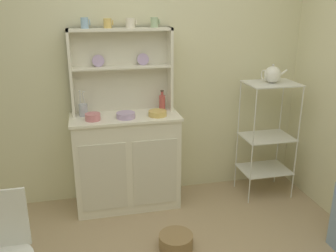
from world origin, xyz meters
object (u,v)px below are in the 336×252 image
(hutch_shelf_unit, at_px, (121,64))
(utensil_jar, at_px, (83,110))
(floor_basket, at_px, (176,242))
(jam_bottle, at_px, (162,102))
(bakers_rack, at_px, (268,129))
(bowl_mixing_large, at_px, (93,117))
(porcelain_teapot, at_px, (272,75))
(cup_sky_0, at_px, (85,23))
(wire_chair, at_px, (3,245))
(hutch_cabinet, at_px, (127,160))

(hutch_shelf_unit, height_order, utensil_jar, hutch_shelf_unit)
(floor_basket, xyz_separation_m, jam_bottle, (0.08, 0.88, 0.94))
(hutch_shelf_unit, height_order, bakers_rack, hutch_shelf_unit)
(jam_bottle, relative_size, utensil_jar, 0.84)
(bowl_mixing_large, distance_m, porcelain_teapot, 1.73)
(utensil_jar, bearing_deg, jam_bottle, 0.66)
(cup_sky_0, xyz_separation_m, utensil_jar, (-0.07, -0.04, -0.76))
(wire_chair, height_order, floor_basket, wire_chair)
(bakers_rack, distance_m, bowl_mixing_large, 1.72)
(bakers_rack, xyz_separation_m, floor_basket, (-1.12, -0.71, -0.64))
(jam_bottle, bearing_deg, utensil_jar, -179.34)
(jam_bottle, distance_m, porcelain_teapot, 1.08)
(hutch_cabinet, distance_m, porcelain_teapot, 1.62)
(hutch_cabinet, height_order, jam_bottle, jam_bottle)
(bowl_mixing_large, xyz_separation_m, porcelain_teapot, (1.70, -0.01, 0.31))
(bakers_rack, distance_m, cup_sky_0, 2.01)
(jam_bottle, bearing_deg, cup_sky_0, 176.93)
(bowl_mixing_large, relative_size, utensil_jar, 0.57)
(hutch_cabinet, height_order, cup_sky_0, cup_sky_0)
(utensil_jar, bearing_deg, hutch_shelf_unit, 13.18)
(hutch_cabinet, relative_size, bowl_mixing_large, 7.46)
(bakers_rack, bearing_deg, floor_basket, -147.68)
(wire_chair, relative_size, porcelain_teapot, 3.40)
(hutch_shelf_unit, relative_size, bowl_mixing_large, 6.95)
(cup_sky_0, xyz_separation_m, jam_bottle, (0.67, -0.04, -0.74))
(hutch_cabinet, height_order, bowl_mixing_large, bowl_mixing_large)
(jam_bottle, bearing_deg, bowl_mixing_large, -166.44)
(bowl_mixing_large, bearing_deg, utensil_jar, 117.29)
(bakers_rack, relative_size, porcelain_teapot, 4.70)
(wire_chair, bearing_deg, hutch_cabinet, 41.57)
(bakers_rack, bearing_deg, bowl_mixing_large, 179.72)
(bowl_mixing_large, bearing_deg, bakers_rack, -0.28)
(hutch_shelf_unit, relative_size, wire_chair, 1.10)
(hutch_shelf_unit, relative_size, porcelain_teapot, 3.73)
(hutch_cabinet, xyz_separation_m, utensil_jar, (-0.37, 0.08, 0.51))
(cup_sky_0, relative_size, utensil_jar, 0.39)
(hutch_shelf_unit, height_order, wire_chair, hutch_shelf_unit)
(hutch_cabinet, height_order, hutch_shelf_unit, hutch_shelf_unit)
(cup_sky_0, distance_m, bowl_mixing_large, 0.81)
(utensil_jar, distance_m, porcelain_teapot, 1.81)
(utensil_jar, bearing_deg, porcelain_teapot, -5.12)
(hutch_cabinet, distance_m, hutch_shelf_unit, 0.91)
(porcelain_teapot, bearing_deg, utensil_jar, 174.88)
(bowl_mixing_large, height_order, jam_bottle, jam_bottle)
(hutch_shelf_unit, xyz_separation_m, jam_bottle, (0.37, -0.08, -0.37))
(utensil_jar, bearing_deg, wire_chair, -112.48)
(bowl_mixing_large, relative_size, porcelain_teapot, 0.54)
(wire_chair, bearing_deg, porcelain_teapot, 14.22)
(floor_basket, bearing_deg, jam_bottle, 84.83)
(hutch_shelf_unit, bearing_deg, floor_basket, -73.08)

